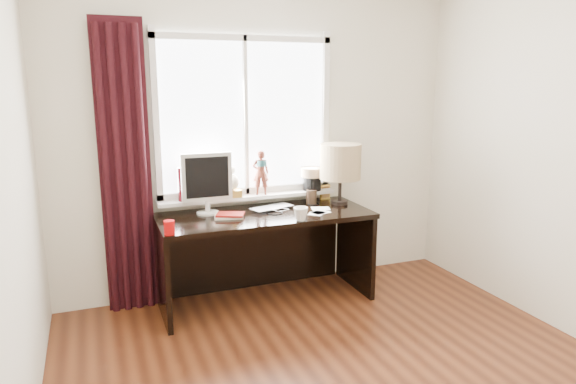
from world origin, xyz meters
name	(u,v)px	position (x,y,z in m)	size (l,w,h in m)	color
wall_back	(262,140)	(0.00, 2.00, 1.30)	(3.50, 2.60, 0.00)	beige
laptop	(272,208)	(-0.01, 1.72, 0.76)	(0.36, 0.23, 0.03)	silver
mug	(301,214)	(0.08, 1.33, 0.81)	(0.11, 0.10, 0.11)	white
red_cup	(169,228)	(-0.90, 1.33, 0.80)	(0.07, 0.07, 0.10)	#A70505
window	(247,141)	(-0.15, 1.95, 1.30)	(1.52, 0.21, 1.40)	white
curtain	(125,171)	(-1.13, 1.91, 1.12)	(0.38, 0.09, 2.25)	black
desk	(262,239)	(-0.10, 1.73, 0.51)	(1.70, 0.70, 0.75)	black
monitor	(207,180)	(-0.53, 1.79, 1.03)	(0.40, 0.18, 0.49)	beige
notebook_stack	(229,215)	(-0.40, 1.62, 0.77)	(0.26, 0.22, 0.03)	beige
brush_holder	(311,197)	(0.38, 1.80, 0.81)	(0.09, 0.09, 0.25)	black
icon_frame	(325,192)	(0.57, 1.92, 0.81)	(0.10, 0.03, 0.13)	gold
table_lamp	(340,162)	(0.60, 1.70, 1.11)	(0.35, 0.35, 0.52)	black
loose_papers	(319,211)	(0.33, 1.53, 0.75)	(0.27, 0.29, 0.00)	white
desk_cables	(289,208)	(0.14, 1.70, 0.75)	(0.54, 0.29, 0.01)	black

